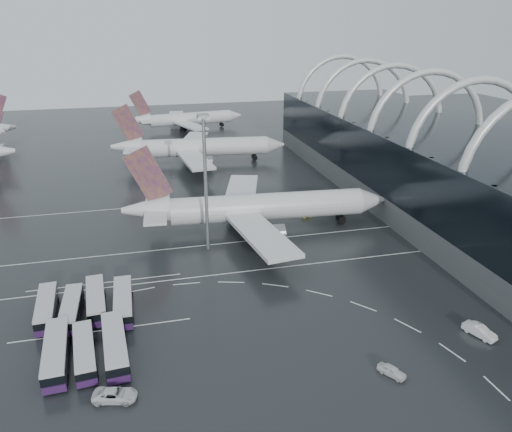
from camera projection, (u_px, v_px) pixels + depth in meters
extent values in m
plane|color=black|center=(230.00, 268.00, 99.13)|extent=(420.00, 420.00, 0.00)
cube|color=#525457|center=(449.00, 197.00, 129.94)|extent=(42.00, 160.00, 6.00)
cube|color=black|center=(454.00, 160.00, 126.27)|extent=(42.00, 160.00, 14.00)
torus|color=silver|center=(471.00, 152.00, 113.61)|extent=(33.80, 1.80, 33.80)
torus|color=silver|center=(425.00, 134.00, 130.76)|extent=(33.80, 1.80, 33.80)
torus|color=silver|center=(390.00, 121.00, 147.92)|extent=(33.80, 1.80, 33.80)
torus|color=silver|center=(363.00, 111.00, 165.07)|extent=(33.80, 1.80, 33.80)
torus|color=silver|center=(340.00, 102.00, 182.23)|extent=(33.80, 1.80, 33.80)
cube|color=white|center=(232.00, 273.00, 97.32)|extent=(120.00, 0.25, 0.01)
cube|color=white|center=(220.00, 244.00, 109.96)|extent=(120.00, 0.25, 0.01)
cube|color=white|center=(202.00, 202.00, 135.24)|extent=(120.00, 0.25, 0.01)
cube|color=white|center=(102.00, 330.00, 79.32)|extent=(28.00, 0.25, 0.01)
cube|color=white|center=(105.00, 283.00, 93.76)|extent=(28.00, 0.25, 0.01)
cylinder|color=silver|center=(268.00, 206.00, 116.32)|extent=(45.12, 9.46, 6.22)
cone|color=silver|center=(372.00, 200.00, 120.35)|extent=(6.87, 6.67, 6.22)
cone|color=silver|center=(146.00, 209.00, 111.57)|extent=(11.15, 6.98, 6.22)
cube|color=#461761|center=(148.00, 175.00, 108.82)|extent=(10.35, 1.39, 13.18)
cube|color=silver|center=(156.00, 209.00, 111.91)|extent=(6.22, 19.60, 0.54)
cube|color=silver|center=(260.00, 233.00, 103.60)|extent=(11.09, 27.58, 0.86)
cube|color=silver|center=(241.00, 192.00, 128.18)|extent=(14.67, 27.84, 0.86)
cylinder|color=slate|center=(271.00, 233.00, 108.25)|extent=(6.15, 4.07, 3.65)
cylinder|color=slate|center=(256.00, 203.00, 125.95)|extent=(6.15, 4.07, 3.65)
cube|color=black|center=(250.00, 225.00, 117.22)|extent=(13.33, 7.78, 2.36)
cylinder|color=silver|center=(206.00, 147.00, 171.15)|extent=(42.64, 10.50, 6.08)
cone|color=silver|center=(275.00, 145.00, 174.23)|extent=(6.89, 6.71, 6.08)
cone|color=silver|center=(127.00, 146.00, 167.43)|extent=(11.06, 7.15, 6.08)
cube|color=#461761|center=(128.00, 123.00, 164.72)|extent=(10.10, 1.69, 12.88)
cube|color=silver|center=(133.00, 146.00, 167.70)|extent=(6.68, 19.25, 0.52)
cube|color=silver|center=(194.00, 159.00, 158.79)|extent=(10.00, 26.80, 0.84)
cube|color=silver|center=(193.00, 141.00, 182.92)|extent=(15.09, 27.17, 0.84)
cylinder|color=slate|center=(204.00, 161.00, 163.26)|extent=(6.11, 4.15, 3.56)
cylinder|color=slate|center=(202.00, 148.00, 180.63)|extent=(6.11, 4.15, 3.56)
cube|color=black|center=(194.00, 159.00, 172.16)|extent=(13.21, 7.99, 2.30)
cylinder|color=silver|center=(191.00, 119.00, 223.38)|extent=(36.73, 10.23, 5.42)
cone|color=silver|center=(235.00, 115.00, 230.56)|extent=(6.28, 6.12, 5.42)
cone|color=silver|center=(139.00, 120.00, 215.22)|extent=(9.99, 6.62, 5.42)
cube|color=#461761|center=(140.00, 104.00, 213.00)|extent=(9.00, 1.76, 11.49)
cube|color=silver|center=(144.00, 120.00, 215.86)|extent=(6.42, 17.23, 0.47)
cube|color=silver|center=(189.00, 125.00, 212.21)|extent=(14.03, 24.20, 0.75)
cube|color=silver|center=(177.00, 116.00, 232.41)|extent=(8.28, 23.78, 0.75)
cylinder|color=slate|center=(194.00, 127.00, 216.61)|extent=(5.52, 3.84, 3.18)
cylinder|color=slate|center=(184.00, 120.00, 231.16)|extent=(5.52, 3.84, 3.18)
cube|color=black|center=(183.00, 127.00, 223.47)|extent=(11.91, 7.43, 2.06)
cone|color=silver|center=(1.00, 128.00, 194.98)|extent=(12.03, 9.29, 6.15)
cube|color=#331645|center=(47.00, 312.00, 82.64)|extent=(3.59, 12.83, 1.07)
cube|color=black|center=(46.00, 306.00, 82.21)|extent=(3.63, 12.58, 1.27)
cube|color=silver|center=(45.00, 302.00, 81.90)|extent=(3.59, 12.83, 0.44)
cylinder|color=black|center=(55.00, 326.00, 79.56)|extent=(0.40, 0.99, 0.98)
cylinder|color=black|center=(36.00, 329.00, 78.80)|extent=(0.40, 0.99, 0.98)
cylinder|color=black|center=(58.00, 301.00, 86.77)|extent=(0.40, 0.99, 0.98)
cylinder|color=black|center=(41.00, 303.00, 86.01)|extent=(0.40, 0.99, 0.98)
cube|color=#331645|center=(72.00, 313.00, 82.52)|extent=(2.96, 12.29, 1.04)
cube|color=black|center=(71.00, 307.00, 82.10)|extent=(3.01, 12.05, 1.22)
cube|color=silver|center=(70.00, 303.00, 81.80)|extent=(2.96, 12.29, 0.42)
cylinder|color=black|center=(78.00, 327.00, 79.37)|extent=(0.35, 0.95, 0.94)
cylinder|color=black|center=(61.00, 329.00, 78.83)|extent=(0.35, 0.95, 0.94)
cylinder|color=black|center=(83.00, 302.00, 86.48)|extent=(0.35, 0.95, 0.94)
cylinder|color=black|center=(67.00, 304.00, 85.94)|extent=(0.35, 0.95, 0.94)
cube|color=#331645|center=(97.00, 304.00, 84.90)|extent=(3.87, 13.20, 1.10)
cube|color=black|center=(96.00, 298.00, 84.46)|extent=(3.91, 12.95, 1.30)
cube|color=silver|center=(95.00, 294.00, 84.14)|extent=(3.87, 13.20, 0.45)
cylinder|color=black|center=(107.00, 318.00, 81.77)|extent=(0.42, 1.03, 1.00)
cylinder|color=black|center=(89.00, 321.00, 80.96)|extent=(0.42, 1.03, 1.00)
cylinder|color=black|center=(104.00, 293.00, 89.14)|extent=(0.42, 1.03, 1.00)
cylinder|color=black|center=(88.00, 296.00, 88.33)|extent=(0.42, 1.03, 1.00)
cube|color=#331645|center=(124.00, 306.00, 84.34)|extent=(2.97, 13.19, 1.12)
cube|color=black|center=(123.00, 300.00, 83.89)|extent=(3.03, 12.93, 1.32)
cube|color=silver|center=(122.00, 295.00, 83.57)|extent=(2.97, 13.19, 0.46)
cylinder|color=black|center=(133.00, 321.00, 81.00)|extent=(0.36, 1.02, 1.01)
cylinder|color=black|center=(115.00, 323.00, 80.36)|extent=(0.36, 1.02, 1.01)
cylinder|color=black|center=(132.00, 295.00, 88.62)|extent=(0.36, 1.02, 1.01)
cylinder|color=black|center=(116.00, 297.00, 87.98)|extent=(0.36, 1.02, 1.01)
cube|color=#331645|center=(57.00, 358.00, 71.30)|extent=(3.97, 14.04, 1.17)
cube|color=black|center=(56.00, 351.00, 70.83)|extent=(4.01, 13.77, 1.39)
cube|color=silver|center=(55.00, 345.00, 70.49)|extent=(3.97, 14.04, 0.48)
cylinder|color=black|center=(67.00, 378.00, 67.94)|extent=(0.44, 1.09, 1.07)
cylinder|color=black|center=(44.00, 383.00, 67.11)|extent=(0.44, 1.09, 1.07)
cylinder|color=black|center=(69.00, 341.00, 75.81)|extent=(0.44, 1.09, 1.07)
cylinder|color=black|center=(48.00, 345.00, 74.98)|extent=(0.44, 1.09, 1.07)
cube|color=#331645|center=(85.00, 357.00, 71.82)|extent=(4.09, 12.58, 1.05)
cube|color=black|center=(84.00, 350.00, 71.40)|extent=(4.11, 12.34, 1.24)
cube|color=silver|center=(83.00, 345.00, 71.10)|extent=(4.09, 12.58, 0.43)
cylinder|color=black|center=(97.00, 374.00, 68.93)|extent=(0.43, 0.98, 0.95)
cylinder|color=black|center=(77.00, 378.00, 68.09)|extent=(0.43, 0.98, 0.95)
cylinder|color=black|center=(93.00, 341.00, 75.84)|extent=(0.43, 0.98, 0.95)
cylinder|color=black|center=(75.00, 345.00, 74.99)|extent=(0.43, 0.98, 0.95)
cube|color=#331645|center=(116.00, 351.00, 72.96)|extent=(4.19, 14.07, 1.17)
cube|color=black|center=(115.00, 343.00, 72.49)|extent=(4.23, 13.80, 1.39)
cube|color=silver|center=(114.00, 338.00, 72.15)|extent=(4.19, 14.07, 0.48)
cylinder|color=black|center=(129.00, 370.00, 69.64)|extent=(0.46, 1.09, 1.07)
cylinder|color=black|center=(107.00, 374.00, 68.76)|extent=(0.46, 1.09, 1.07)
cylinder|color=black|center=(124.00, 334.00, 77.47)|extent=(0.46, 1.09, 1.07)
cylinder|color=black|center=(104.00, 338.00, 76.59)|extent=(0.46, 1.09, 1.07)
imported|color=white|center=(115.00, 395.00, 64.56)|extent=(6.19, 3.94, 1.59)
imported|color=white|center=(392.00, 371.00, 69.14)|extent=(3.61, 4.36, 1.40)
imported|color=white|center=(480.00, 331.00, 77.72)|extent=(3.65, 5.60, 1.74)
cylinder|color=gray|center=(206.00, 187.00, 102.45)|extent=(0.71, 0.71, 28.22)
cube|color=gray|center=(203.00, 116.00, 97.16)|extent=(2.22, 2.22, 0.81)
cube|color=silver|center=(203.00, 118.00, 97.27)|extent=(2.02, 2.02, 0.40)
cube|color=gold|center=(307.00, 214.00, 124.98)|extent=(2.34, 1.38, 1.28)
cube|color=slate|center=(294.00, 210.00, 127.66)|extent=(2.43, 1.44, 1.33)
cube|color=slate|center=(343.00, 209.00, 128.52)|extent=(2.26, 1.33, 1.23)
cube|color=gold|center=(255.00, 202.00, 133.62)|extent=(2.27, 1.34, 1.24)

